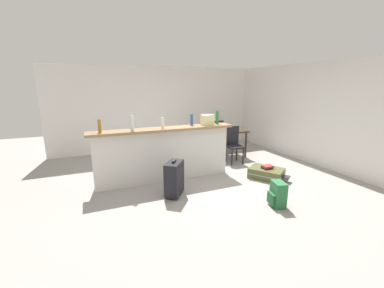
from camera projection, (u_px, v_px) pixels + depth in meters
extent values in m
cube|color=gray|center=(205.00, 181.00, 5.15)|extent=(13.00, 13.00, 0.05)
cube|color=silver|center=(163.00, 108.00, 7.58)|extent=(6.60, 0.10, 2.50)
cube|color=silver|center=(308.00, 113.00, 6.27)|extent=(0.10, 6.00, 2.50)
cube|color=silver|center=(165.00, 156.00, 5.05)|extent=(2.80, 0.20, 1.06)
cube|color=#93704C|center=(164.00, 129.00, 4.92)|extent=(2.96, 0.40, 0.05)
cylinder|color=#9E661E|center=(99.00, 126.00, 4.43)|extent=(0.06, 0.06, 0.24)
cylinder|color=silver|center=(132.00, 123.00, 4.59)|extent=(0.07, 0.07, 0.29)
cylinder|color=silver|center=(163.00, 123.00, 4.88)|extent=(0.06, 0.06, 0.22)
cylinder|color=#284C89|center=(192.00, 120.00, 5.20)|extent=(0.06, 0.06, 0.24)
cylinder|color=#2D6B38|center=(217.00, 117.00, 5.38)|extent=(0.07, 0.07, 0.30)
cube|color=beige|center=(207.00, 120.00, 5.29)|extent=(0.26, 0.18, 0.22)
cube|color=#332319|center=(224.00, 131.00, 6.76)|extent=(1.10, 0.80, 0.04)
cylinder|color=#332319|center=(214.00, 148.00, 6.36)|extent=(0.06, 0.06, 0.70)
cylinder|color=#332319|center=(246.00, 145.00, 6.73)|extent=(0.06, 0.06, 0.70)
cylinder|color=#332319|center=(203.00, 143.00, 6.97)|extent=(0.06, 0.06, 0.70)
cylinder|color=#332319|center=(233.00, 140.00, 7.34)|extent=(0.06, 0.06, 0.70)
cube|color=black|center=(235.00, 147.00, 6.21)|extent=(0.42, 0.42, 0.04)
cube|color=black|center=(232.00, 135.00, 6.31)|extent=(0.40, 0.06, 0.48)
cylinder|color=black|center=(232.00, 157.00, 6.06)|extent=(0.04, 0.04, 0.41)
cylinder|color=black|center=(243.00, 156.00, 6.17)|extent=(0.04, 0.04, 0.41)
cylinder|color=black|center=(226.00, 154.00, 6.35)|extent=(0.04, 0.04, 0.41)
cylinder|color=black|center=(237.00, 153.00, 6.46)|extent=(0.04, 0.04, 0.41)
cube|color=black|center=(214.00, 136.00, 7.44)|extent=(0.46, 0.46, 0.04)
cube|color=black|center=(218.00, 129.00, 7.23)|extent=(0.40, 0.10, 0.48)
cylinder|color=black|center=(215.00, 142.00, 7.71)|extent=(0.04, 0.04, 0.41)
cylinder|color=black|center=(206.00, 143.00, 7.54)|extent=(0.04, 0.04, 0.41)
cylinder|color=black|center=(221.00, 144.00, 7.44)|extent=(0.04, 0.04, 0.41)
cylinder|color=black|center=(213.00, 145.00, 7.28)|extent=(0.04, 0.04, 0.41)
cube|color=#51562D|center=(266.00, 173.00, 5.25)|extent=(0.78, 0.83, 0.22)
cube|color=gray|center=(266.00, 173.00, 5.25)|extent=(0.79, 0.85, 0.02)
cube|color=#2D2D33|center=(286.00, 177.00, 5.03)|extent=(0.23, 0.22, 0.02)
cube|color=#286B3D|center=(278.00, 194.00, 4.02)|extent=(0.25, 0.32, 0.42)
cube|color=#205530|center=(271.00, 199.00, 4.02)|extent=(0.12, 0.23, 0.19)
cube|color=black|center=(282.00, 193.00, 4.10)|extent=(0.03, 0.04, 0.36)
cube|color=black|center=(286.00, 197.00, 3.97)|extent=(0.03, 0.04, 0.36)
cube|color=black|center=(174.00, 178.00, 4.38)|extent=(0.46, 0.49, 0.60)
cylinder|color=black|center=(171.00, 198.00, 4.27)|extent=(0.06, 0.07, 0.06)
cylinder|color=black|center=(178.00, 189.00, 4.63)|extent=(0.06, 0.07, 0.06)
cube|color=#232328|center=(174.00, 161.00, 4.30)|extent=(0.12, 0.14, 0.04)
cube|color=black|center=(267.00, 168.00, 5.23)|extent=(0.25, 0.21, 0.03)
cube|color=#AD2D2D|center=(268.00, 166.00, 5.21)|extent=(0.23, 0.17, 0.04)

